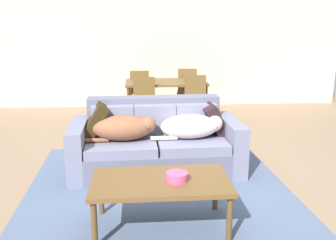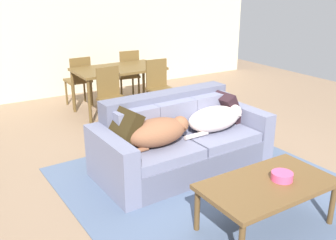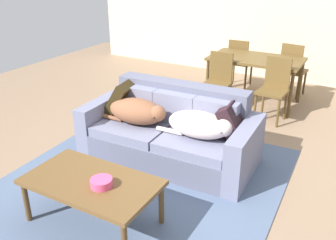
{
  "view_description": "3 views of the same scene",
  "coord_description": "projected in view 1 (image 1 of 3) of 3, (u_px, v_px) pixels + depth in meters",
  "views": [
    {
      "loc": [
        -0.43,
        -4.17,
        1.73
      ],
      "look_at": [
        -0.1,
        0.05,
        0.65
      ],
      "focal_mm": 40.07,
      "sensor_mm": 36.0,
      "label": 1
    },
    {
      "loc": [
        -2.52,
        -3.22,
        2.06
      ],
      "look_at": [
        -0.4,
        0.19,
        0.62
      ],
      "focal_mm": 40.8,
      "sensor_mm": 36.0,
      "label": 2
    },
    {
      "loc": [
        1.65,
        -3.26,
        2.23
      ],
      "look_at": [
        -0.14,
        -0.07,
        0.61
      ],
      "focal_mm": 39.49,
      "sensor_mm": 36.0,
      "label": 3
    }
  ],
  "objects": [
    {
      "name": "ground_plane",
      "position": [
        176.0,
        174.0,
        4.49
      ],
      "size": [
        10.0,
        10.0,
        0.0
      ],
      "primitive_type": "plane",
      "color": "#8A6F56"
    },
    {
      "name": "back_partition",
      "position": [
        158.0,
        43.0,
        8.02
      ],
      "size": [
        8.0,
        0.12,
        2.7
      ],
      "primitive_type": "cube",
      "color": "beige",
      "rests_on": "ground"
    },
    {
      "name": "area_rug",
      "position": [
        159.0,
        193.0,
        3.96
      ],
      "size": [
        2.89,
        3.22,
        0.01
      ],
      "primitive_type": "cube",
      "rotation": [
        0.0,
        0.0,
        0.03
      ],
      "color": "slate",
      "rests_on": "ground"
    },
    {
      "name": "couch",
      "position": [
        156.0,
        144.0,
        4.57
      ],
      "size": [
        2.04,
        1.0,
        0.85
      ],
      "rotation": [
        0.0,
        0.0,
        0.03
      ],
      "color": "slate",
      "rests_on": "ground"
    },
    {
      "name": "dog_on_left_cushion",
      "position": [
        124.0,
        128.0,
        4.35
      ],
      "size": [
        0.86,
        0.42,
        0.29
      ],
      "rotation": [
        0.0,
        0.0,
        0.03
      ],
      "color": "brown",
      "rests_on": "couch"
    },
    {
      "name": "dog_on_right_cushion",
      "position": [
        192.0,
        126.0,
        4.43
      ],
      "size": [
        0.86,
        0.4,
        0.28
      ],
      "rotation": [
        0.0,
        0.0,
        0.03
      ],
      "color": "beige",
      "rests_on": "couch"
    },
    {
      "name": "throw_pillow_by_left_arm",
      "position": [
        95.0,
        121.0,
        4.47
      ],
      "size": [
        0.39,
        0.48,
        0.44
      ],
      "primitive_type": "cube",
      "rotation": [
        0.0,
        0.54,
        0.13
      ],
      "color": "#2D230F",
      "rests_on": "couch"
    },
    {
      "name": "throw_pillow_by_right_arm",
      "position": [
        214.0,
        119.0,
        4.63
      ],
      "size": [
        0.34,
        0.42,
        0.41
      ],
      "primitive_type": "cube",
      "rotation": [
        0.0,
        -0.49,
        0.09
      ],
      "color": "black",
      "rests_on": "couch"
    },
    {
      "name": "coffee_table",
      "position": [
        161.0,
        185.0,
        3.2
      ],
      "size": [
        1.18,
        0.66,
        0.45
      ],
      "color": "brown",
      "rests_on": "ground"
    },
    {
      "name": "bowl_on_coffee_table",
      "position": [
        177.0,
        177.0,
        3.16
      ],
      "size": [
        0.19,
        0.19,
        0.07
      ],
      "primitive_type": "cylinder",
      "color": "#EA4C7F",
      "rests_on": "coffee_table"
    },
    {
      "name": "dining_table",
      "position": [
        166.0,
        85.0,
        6.71
      ],
      "size": [
        1.43,
        0.84,
        0.75
      ],
      "color": "brown",
      "rests_on": "ground"
    },
    {
      "name": "dining_chair_near_left",
      "position": [
        145.0,
        102.0,
        6.15
      ],
      "size": [
        0.42,
        0.42,
        0.9
      ],
      "rotation": [
        0.0,
        0.0,
        0.04
      ],
      "color": "brown",
      "rests_on": "ground"
    },
    {
      "name": "dining_chair_near_right",
      "position": [
        196.0,
        100.0,
        6.25
      ],
      "size": [
        0.42,
        0.42,
        0.92
      ],
      "rotation": [
        0.0,
        0.0,
        -0.06
      ],
      "color": "brown",
      "rests_on": "ground"
    },
    {
      "name": "dining_chair_far_left",
      "position": [
        140.0,
        90.0,
        7.31
      ],
      "size": [
        0.41,
        0.41,
        0.89
      ],
      "rotation": [
        0.0,
        0.0,
        3.16
      ],
      "color": "brown",
      "rests_on": "ground"
    },
    {
      "name": "dining_chair_far_right",
      "position": [
        187.0,
        89.0,
        7.37
      ],
      "size": [
        0.45,
        0.45,
        0.92
      ],
      "rotation": [
        0.0,
        0.0,
        3.01
      ],
      "color": "brown",
      "rests_on": "ground"
    }
  ]
}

